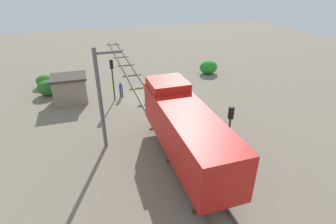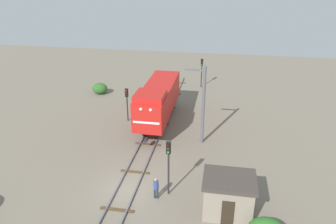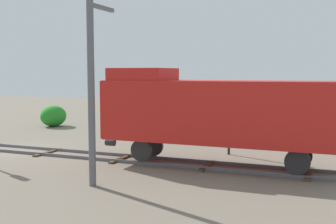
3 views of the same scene
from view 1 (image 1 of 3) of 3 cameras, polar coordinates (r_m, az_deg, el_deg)
name	(u,v)px [view 1 (image 1 of 3)]	position (r m, az deg, el deg)	size (l,w,h in m)	color
ground_plane	(144,96)	(28.74, -5.16, 3.47)	(90.00, 90.00, 0.00)	#756B5B
railway_track	(144,95)	(28.71, -5.17, 3.60)	(2.40, 56.05, 0.16)	#595960
locomotive	(185,127)	(17.25, 3.71, -3.33)	(2.90, 11.60, 4.60)	red
traffic_signal_near	(112,73)	(27.13, -12.05, 8.36)	(0.32, 0.34, 4.36)	#262628
traffic_signal_mid	(230,121)	(18.76, 13.35, -1.99)	(0.32, 0.34, 3.71)	#262628
worker_near_track	(121,88)	(28.50, -10.22, 5.10)	(0.38, 0.38, 1.70)	#262B38
catenary_mast	(101,98)	(18.92, -14.39, 2.99)	(1.94, 0.28, 7.57)	#595960
relay_hut	(70,88)	(28.78, -20.56, 4.82)	(3.50, 2.90, 2.74)	gray
bush_mid	(208,67)	(35.82, 8.80, 9.62)	(2.42, 1.98, 1.76)	#258A26
bush_far	(49,88)	(31.47, -24.57, 4.85)	(2.32, 1.90, 1.69)	#2B6826
bush_back	(45,81)	(34.24, -25.24, 6.17)	(1.96, 1.60, 1.42)	#346E26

